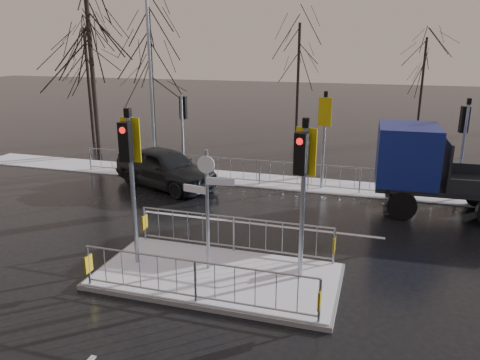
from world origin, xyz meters
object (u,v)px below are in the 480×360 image
(flatbed_truck, at_px, (434,168))
(car_far_lane, at_px, (165,168))
(traffic_island, at_px, (217,264))
(street_lamp_left, at_px, (151,69))

(flatbed_truck, bearing_deg, car_far_lane, 179.68)
(traffic_island, relative_size, car_far_lane, 1.28)
(traffic_island, relative_size, flatbed_truck, 0.92)
(street_lamp_left, bearing_deg, car_far_lane, -56.58)
(traffic_island, height_order, street_lamp_left, street_lamp_left)
(flatbed_truck, xyz_separation_m, street_lamp_left, (-11.88, 2.84, 2.91))
(car_far_lane, relative_size, street_lamp_left, 0.57)
(traffic_island, distance_m, flatbed_truck, 8.69)
(flatbed_truck, bearing_deg, traffic_island, -129.39)
(traffic_island, distance_m, car_far_lane, 8.13)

